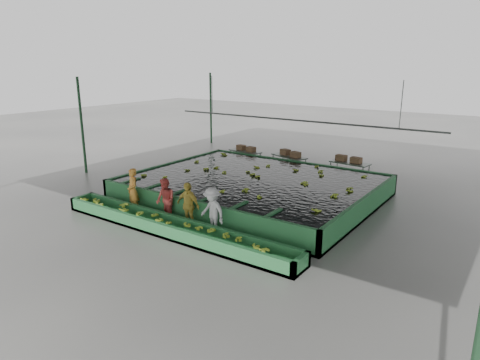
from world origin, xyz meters
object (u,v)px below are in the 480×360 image
Objects in this scene: box_stack_left at (246,151)px; box_stack_mid at (290,156)px; worker_b at (165,200)px; flotation_tank at (253,187)px; worker_c at (188,205)px; packing_table_right at (349,171)px; packing_table_mid at (289,164)px; box_stack_right at (348,162)px; worker_d at (212,211)px; packing_table_left at (245,158)px; worker_a at (133,191)px; sorting_trough at (171,227)px.

box_stack_left is 2.81m from box_stack_mid.
flotation_tank is at bearing 94.60° from worker_b.
worker_c is 0.86× the size of packing_table_right.
packing_table_mid is 3.14m from box_stack_right.
flotation_tank is 4.80m from packing_table_mid.
worker_d is 1.24× the size of box_stack_right.
flotation_tank is 5.18× the size of packing_table_left.
worker_c is 9.08m from packing_table_mid.
packing_table_right is at bearing -36.99° from box_stack_right.
worker_b is 0.81× the size of packing_table_mid.
packing_table_mid is at bearing 99.84° from flotation_tank.
worker_d reaches higher than packing_table_left.
worker_d is 0.85× the size of packing_table_right.
worker_a reaches higher than worker_c.
worker_a is (-2.78, 0.80, 0.63)m from sorting_trough.
packing_table_mid is (-0.89, 9.03, -0.38)m from worker_c.
worker_d is 10.13m from packing_table_left.
flotation_tank is 5.90m from box_stack_left.
box_stack_mid is 1.00× the size of box_stack_right.
packing_table_left is 5.97m from packing_table_right.
box_stack_left reaches higher than packing_table_mid.
flotation_tank is 4.32m from worker_c.
worker_d reaches higher than box_stack_right.
box_stack_right is (2.24, 5.29, 0.44)m from flotation_tank.
flotation_tank is at bearing -80.16° from packing_table_mid.
worker_c is 1.01× the size of worker_d.
worker_a is 9.25m from packing_table_mid.
worker_b is 9.04m from packing_table_mid.
worker_a reaches higher than packing_table_right.
sorting_trough is (0.00, -5.10, -0.20)m from flotation_tank.
worker_d is at bearing 18.12° from worker_b.
box_stack_right is (3.06, 0.56, 0.43)m from packing_table_mid.
sorting_trough is at bearing -95.17° from worker_c.
worker_c is 9.78m from packing_table_right.
worker_b is 0.84× the size of packing_table_left.
packing_table_right is at bearing 76.01° from worker_c.
packing_table_left is (-0.80, 8.93, -0.44)m from worker_a.
worker_c is at bearing -84.82° from box_stack_mid.
worker_b is 10.10m from packing_table_right.
box_stack_right is (5.80, 0.61, 0.01)m from box_stack_left.
packing_table_left is 0.99× the size of packing_table_right.
packing_table_left is 1.53× the size of box_stack_left.
worker_a reaches higher than packing_table_left.
packing_table_left is at bearing -173.60° from box_stack_right.
box_stack_right reaches higher than packing_table_right.
box_stack_left reaches higher than packing_table_right.
box_stack_left is at bearing 117.38° from worker_a.
box_stack_left is at bearing 59.90° from packing_table_left.
worker_c is at bearing -169.31° from worker_d.
worker_c is 1.10m from worker_d.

